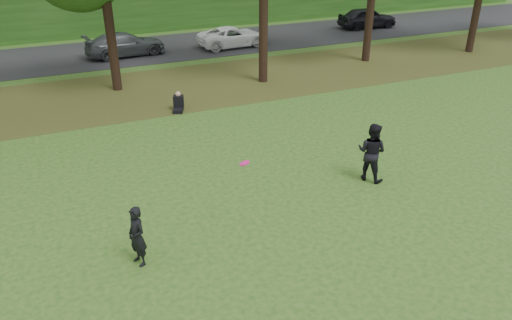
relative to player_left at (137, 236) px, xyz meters
The scene contains 8 objects.
ground 4.77m from the player_left, ahead, with size 120.00×120.00×0.00m, color #234A17.
leaf_litter 13.67m from the player_left, 69.84° to the left, with size 60.00×7.00×0.01m, color #4D411B.
street 21.35m from the player_left, 77.26° to the left, with size 70.00×7.00×0.02m, color black.
player_left is the anchor object (origin of this frame).
player_right 7.80m from the player_left, 10.23° to the left, with size 0.94×0.73×1.92m, color black.
parked_cars 20.34m from the player_left, 77.59° to the left, with size 37.76×3.55×1.45m.
frisbee 3.22m from the player_left, ahead, with size 0.34×0.33×0.13m.
seated_person 10.48m from the player_left, 69.46° to the left, with size 0.66×0.83×0.83m.
Camera 1 is at (-5.97, -10.00, 7.81)m, focal length 35.00 mm.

